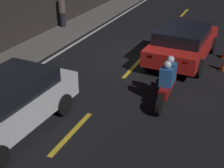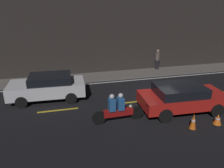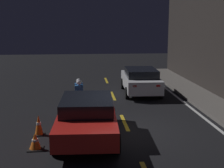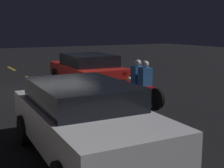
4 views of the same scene
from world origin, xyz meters
name	(u,v)px [view 2 (image 2 of 4)]	position (x,y,z in m)	size (l,w,h in m)	color
ground_plane	(159,99)	(0.00, 0.00, 0.00)	(56.00, 56.00, 0.00)	black
raised_curb	(133,74)	(0.00, 4.40, 0.07)	(28.00, 1.71, 0.14)	#605B56
building_front	(130,33)	(0.00, 5.41, 2.88)	(28.00, 0.30, 5.76)	#2D2826
lane_dash_b	(58,110)	(-5.50, 0.00, 0.00)	(2.00, 0.14, 0.01)	gold
lane_dash_c	(142,101)	(-1.00, 0.00, 0.00)	(2.00, 0.14, 0.01)	gold
lane_dash_d	(213,93)	(3.50, 0.00, 0.00)	(2.00, 0.14, 0.01)	gold
lane_solid_kerb	(138,80)	(0.00, 3.30, 0.00)	(25.20, 0.14, 0.01)	silver
sedan_white	(48,86)	(-5.96, 1.55, 0.74)	(4.10, 2.02, 1.38)	silver
taxi_red	(182,97)	(0.44, -1.47, 0.73)	(4.25, 2.16, 1.33)	red
motorcycle	(117,109)	(-2.92, -1.76, 0.64)	(2.39, 0.38, 1.38)	black
traffic_cone_near	(193,122)	(0.05, -3.12, 0.35)	(0.37, 0.37, 0.71)	black
traffic_cone_mid	(218,120)	(1.31, -3.07, 0.25)	(0.46, 0.46, 0.51)	black
pedestrian	(157,59)	(2.11, 4.93, 0.91)	(0.34, 0.34, 1.53)	black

